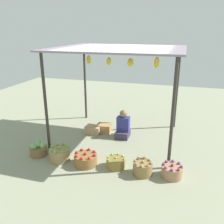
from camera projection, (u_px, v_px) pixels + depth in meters
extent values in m
plane|color=gray|center=(118.00, 137.00, 6.77)|extent=(14.00, 14.00, 0.00)
cylinder|color=#38332D|center=(46.00, 104.00, 5.67)|extent=(0.07, 0.07, 2.39)
cylinder|color=#38332D|center=(173.00, 116.00, 4.89)|extent=(0.07, 0.07, 2.39)
cylinder|color=#38332D|center=(85.00, 83.00, 7.86)|extent=(0.07, 0.07, 2.39)
cylinder|color=#38332D|center=(177.00, 89.00, 7.09)|extent=(0.07, 0.07, 2.39)
cube|color=gray|center=(119.00, 48.00, 5.98)|extent=(3.20, 2.72, 0.04)
ellipsoid|color=yellow|center=(89.00, 60.00, 6.67)|extent=(0.13, 0.13, 0.25)
ellipsoid|color=yellow|center=(109.00, 61.00, 6.40)|extent=(0.13, 0.13, 0.21)
ellipsoid|color=yellow|center=(131.00, 62.00, 6.17)|extent=(0.16, 0.16, 0.22)
ellipsoid|color=yellow|center=(157.00, 63.00, 6.14)|extent=(0.14, 0.14, 0.30)
cube|color=#3A324B|center=(123.00, 134.00, 6.75)|extent=(0.36, 0.44, 0.18)
cube|color=navy|center=(123.00, 124.00, 6.70)|extent=(0.34, 0.22, 0.40)
sphere|color=#816A4C|center=(123.00, 114.00, 6.60)|extent=(0.21, 0.21, 0.21)
cylinder|color=brown|center=(39.00, 151.00, 5.79)|extent=(0.41, 0.41, 0.22)
sphere|color=#71AD60|center=(38.00, 144.00, 5.73)|extent=(0.15, 0.15, 0.15)
sphere|color=#71AD62|center=(42.00, 146.00, 5.71)|extent=(0.15, 0.15, 0.15)
sphere|color=#739F66|center=(38.00, 143.00, 5.84)|extent=(0.15, 0.15, 0.15)
sphere|color=#73A56B|center=(34.00, 146.00, 5.66)|extent=(0.15, 0.15, 0.15)
cylinder|color=#9C8355|center=(60.00, 154.00, 5.55)|extent=(0.47, 0.47, 0.29)
sphere|color=#6DB850|center=(59.00, 148.00, 5.50)|extent=(0.07, 0.07, 0.07)
sphere|color=#66B847|center=(67.00, 149.00, 5.45)|extent=(0.07, 0.07, 0.07)
sphere|color=#6ABA42|center=(67.00, 146.00, 5.59)|extent=(0.07, 0.07, 0.07)
sphere|color=#6BA849|center=(63.00, 144.00, 5.68)|extent=(0.07, 0.07, 0.07)
sphere|color=#72B845|center=(57.00, 145.00, 5.66)|extent=(0.07, 0.07, 0.07)
sphere|color=#66A94D|center=(52.00, 147.00, 5.55)|extent=(0.07, 0.07, 0.07)
sphere|color=#72BA49|center=(51.00, 150.00, 5.41)|extent=(0.07, 0.07, 0.07)
sphere|color=#69B947|center=(55.00, 152.00, 5.32)|extent=(0.07, 0.07, 0.07)
sphere|color=#71AA42|center=(62.00, 152.00, 5.34)|extent=(0.07, 0.07, 0.07)
cylinder|color=olive|center=(86.00, 160.00, 5.37)|extent=(0.51, 0.51, 0.24)
sphere|color=red|center=(85.00, 154.00, 5.32)|extent=(0.07, 0.07, 0.07)
sphere|color=red|center=(95.00, 155.00, 5.27)|extent=(0.07, 0.07, 0.07)
sphere|color=red|center=(94.00, 152.00, 5.42)|extent=(0.07, 0.07, 0.07)
sphere|color=#AE232C|center=(89.00, 150.00, 5.52)|extent=(0.07, 0.07, 0.07)
sphere|color=#B21C25|center=(82.00, 150.00, 5.50)|extent=(0.07, 0.07, 0.07)
sphere|color=#B41819|center=(76.00, 153.00, 5.38)|extent=(0.07, 0.07, 0.07)
sphere|color=red|center=(76.00, 156.00, 5.23)|extent=(0.07, 0.07, 0.07)
sphere|color=#B41B1E|center=(82.00, 159.00, 5.13)|extent=(0.07, 0.07, 0.07)
sphere|color=red|center=(89.00, 158.00, 5.14)|extent=(0.07, 0.07, 0.07)
cylinder|color=olive|center=(116.00, 163.00, 5.27)|extent=(0.41, 0.41, 0.21)
sphere|color=#8DCF36|center=(116.00, 158.00, 5.23)|extent=(0.04, 0.04, 0.04)
sphere|color=#8FC037|center=(124.00, 159.00, 5.18)|extent=(0.04, 0.04, 0.04)
sphere|color=#85C73D|center=(123.00, 156.00, 5.31)|extent=(0.04, 0.04, 0.04)
sphere|color=#88CC41|center=(118.00, 154.00, 5.40)|extent=(0.04, 0.04, 0.04)
sphere|color=#8CC636|center=(112.00, 154.00, 5.38)|extent=(0.04, 0.04, 0.04)
sphere|color=#93D03C|center=(108.00, 157.00, 5.28)|extent=(0.04, 0.04, 0.04)
sphere|color=#8AC532|center=(108.00, 160.00, 5.15)|extent=(0.04, 0.04, 0.04)
sphere|color=#8EC038|center=(114.00, 162.00, 5.07)|extent=(0.04, 0.04, 0.04)
sphere|color=#95C73F|center=(120.00, 162.00, 5.08)|extent=(0.04, 0.04, 0.04)
cylinder|color=olive|center=(143.00, 168.00, 5.01)|extent=(0.40, 0.40, 0.27)
sphere|color=#9F8953|center=(143.00, 162.00, 4.96)|extent=(0.06, 0.06, 0.06)
sphere|color=#957B4D|center=(151.00, 163.00, 4.92)|extent=(0.06, 0.06, 0.06)
sphere|color=#978158|center=(149.00, 160.00, 5.03)|extent=(0.06, 0.06, 0.06)
sphere|color=#A17E59|center=(144.00, 158.00, 5.11)|extent=(0.06, 0.06, 0.06)
sphere|color=#94775E|center=(138.00, 158.00, 5.10)|extent=(0.06, 0.06, 0.06)
sphere|color=#9F7D4E|center=(135.00, 161.00, 5.00)|extent=(0.06, 0.06, 0.06)
sphere|color=#99774D|center=(136.00, 164.00, 4.88)|extent=(0.06, 0.06, 0.06)
sphere|color=#9F814D|center=(142.00, 166.00, 4.81)|extent=(0.06, 0.06, 0.06)
sphere|color=#9E7B54|center=(148.00, 166.00, 4.82)|extent=(0.06, 0.06, 0.06)
cylinder|color=#A27757|center=(172.00, 171.00, 4.93)|extent=(0.43, 0.43, 0.24)
sphere|color=#783566|center=(172.00, 165.00, 4.88)|extent=(0.06, 0.06, 0.06)
sphere|color=#783A6A|center=(181.00, 167.00, 4.84)|extent=(0.06, 0.06, 0.06)
sphere|color=#783F6E|center=(179.00, 163.00, 4.96)|extent=(0.06, 0.06, 0.06)
sphere|color=#753E76|center=(173.00, 161.00, 5.04)|extent=(0.06, 0.06, 0.06)
sphere|color=#873F7A|center=(167.00, 161.00, 5.03)|extent=(0.06, 0.06, 0.06)
sphere|color=#7F3A68|center=(163.00, 164.00, 4.93)|extent=(0.06, 0.06, 0.06)
sphere|color=#873A6D|center=(166.00, 168.00, 4.80)|extent=(0.06, 0.06, 0.06)
sphere|color=#81316F|center=(172.00, 170.00, 4.72)|extent=(0.06, 0.06, 0.06)
sphere|color=#79366C|center=(179.00, 170.00, 4.74)|extent=(0.06, 0.06, 0.06)
cube|color=#AB824E|center=(104.00, 128.00, 7.08)|extent=(0.41, 0.35, 0.24)
cube|color=tan|center=(93.00, 130.00, 6.99)|extent=(0.43, 0.31, 0.22)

